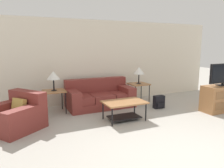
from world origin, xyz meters
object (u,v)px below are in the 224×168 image
Objects in this scene: side_table_left at (54,93)px; television at (224,74)px; coffee_table at (124,106)px; table_lamp_right at (139,71)px; side_table_right at (139,85)px; couch at (100,97)px; tv_console at (221,98)px; table_lamp_left at (53,76)px; backpack at (159,102)px; armchair at (17,117)px.

television reaches higher than side_table_left.
side_table_left is 4.66m from television.
coffee_table is at bearing -42.59° from side_table_left.
table_lamp_right is (1.21, 1.33, 0.68)m from coffee_table.
side_table_left is 2.70m from table_lamp_right.
coffee_table is 1.67× the size of side_table_right.
couch is 1.36m from side_table_left.
table_lamp_right is (2.66, -0.00, 0.47)m from side_table_left.
couch is 3.54m from television.
side_table_right is at bearing 132.49° from tv_console.
coffee_table is at bearing -42.59° from table_lamp_left.
couch is 3.16× the size of side_table_right.
table_lamp_right is at bearing -104.04° from side_table_right.
table_lamp_left is at bearing 180.00° from table_lamp_right.
table_lamp_right is (-0.00, -0.00, 0.47)m from side_table_right.
backpack is (1.53, -0.87, -0.11)m from couch.
armchair is 3.75m from side_table_right.
coffee_table is (0.12, -1.36, 0.06)m from couch.
side_table_left is 1.00× the size of side_table_right.
table_lamp_left is 4.64m from television.
table_lamp_right reaches higher than backpack.
backpack is (-1.43, 0.94, -0.87)m from television.
tv_console is (4.29, -1.77, -0.66)m from table_lamp_left.
tv_console reaches higher than side_table_right.
coffee_table is 2.96m from television.
television is at bearing 90.00° from tv_console.
backpack is (2.86, -0.84, -0.84)m from table_lamp_left.
couch is at bearing 1.34° from table_lamp_left.
coffee_table is 1.98m from side_table_left.
backpack is at bearing -16.29° from table_lamp_left.
couch is at bearing 21.55° from armchair.
side_table_right is at bearing 75.96° from table_lamp_right.
armchair is 1.36× the size of coffee_table.
couch is at bearing 178.66° from table_lamp_right.
coffee_table reaches higher than backpack.
side_table_left is 1.16× the size of table_lamp_left.
television is at bearing -22.46° from side_table_left.
tv_console is at bearing -31.40° from couch.
coffee_table is 2.08m from table_lamp_left.
table_lamp_left is at bearing 157.54° from tv_console.
side_table_left is (0.97, 0.88, 0.27)m from armchair.
table_lamp_left is at bearing 163.71° from backpack.
side_table_left is (-1.33, -0.03, 0.26)m from couch.
couch reaches higher than backpack.
side_table_left is at bearing 163.71° from backpack.
coffee_table is 1.02× the size of television.
side_table_right is 0.61× the size of television.
coffee_table is 1.93× the size of table_lamp_left.
tv_console is (4.29, -1.77, -0.19)m from side_table_left.
tv_console is (2.96, -1.80, 0.07)m from couch.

